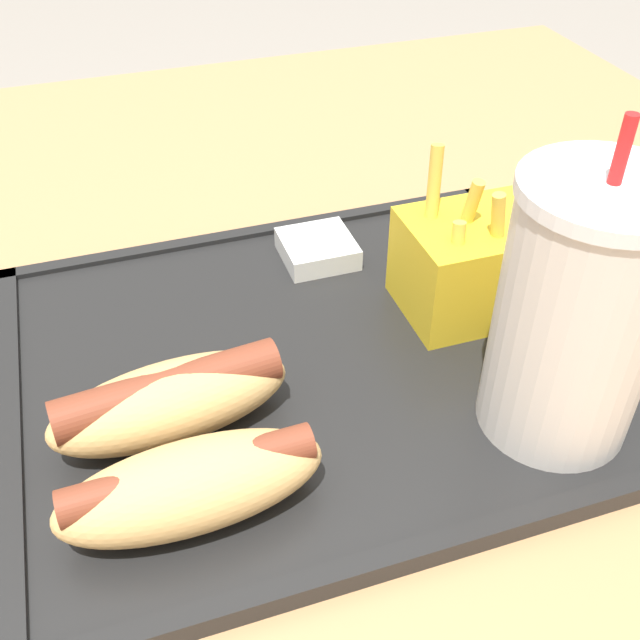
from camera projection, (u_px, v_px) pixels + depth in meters
dining_table at (283, 636)px, 0.73m from camera, size 1.14×1.15×0.71m
food_tray at (320, 360)px, 0.51m from camera, size 0.41×0.33×0.01m
soda_cup at (577, 314)px, 0.41m from camera, size 0.09×0.09×0.20m
hot_dog_far at (192, 485)px, 0.39m from camera, size 0.15×0.06×0.05m
hot_dog_near at (171, 400)px, 0.44m from camera, size 0.15×0.07×0.05m
fries_carton at (471, 264)px, 0.53m from camera, size 0.10×0.08×0.12m
sauce_cup_mayo at (318, 248)px, 0.59m from camera, size 0.06×0.06×0.02m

